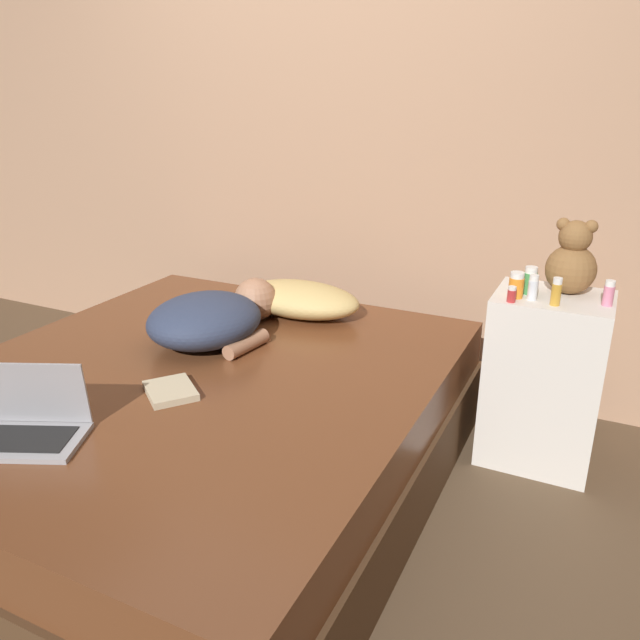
{
  "coord_description": "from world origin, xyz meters",
  "views": [
    {
      "loc": [
        1.33,
        -1.66,
        1.47
      ],
      "look_at": [
        0.4,
        0.24,
        0.67
      ],
      "focal_mm": 35.0,
      "sensor_mm": 36.0,
      "label": 1
    }
  ],
  "objects_px": {
    "bottle_green": "(530,281)",
    "bottle_red": "(512,294)",
    "teddy_bear": "(572,261)",
    "bottle_clear": "(533,288)",
    "book": "(170,391)",
    "bottle_pink": "(609,293)",
    "bottle_orange": "(516,285)",
    "bottle_amber": "(556,292)",
    "person_lying": "(213,317)",
    "pillow": "(300,299)",
    "laptop": "(25,423)"
  },
  "relations": [
    {
      "from": "pillow",
      "to": "bottle_green",
      "type": "xyz_separation_m",
      "value": [
        0.97,
        0.06,
        0.2
      ]
    },
    {
      "from": "pillow",
      "to": "person_lying",
      "type": "distance_m",
      "value": 0.45
    },
    {
      "from": "bottle_red",
      "to": "teddy_bear",
      "type": "bearing_deg",
      "value": 49.19
    },
    {
      "from": "person_lying",
      "to": "bottle_green",
      "type": "height_order",
      "value": "bottle_green"
    },
    {
      "from": "teddy_bear",
      "to": "bottle_green",
      "type": "bearing_deg",
      "value": -150.68
    },
    {
      "from": "laptop",
      "to": "bottle_pink",
      "type": "bearing_deg",
      "value": 17.95
    },
    {
      "from": "bottle_amber",
      "to": "bottle_green",
      "type": "distance_m",
      "value": 0.14
    },
    {
      "from": "laptop",
      "to": "bottle_orange",
      "type": "distance_m",
      "value": 1.75
    },
    {
      "from": "pillow",
      "to": "bottle_green",
      "type": "height_order",
      "value": "bottle_green"
    },
    {
      "from": "bottle_green",
      "to": "book",
      "type": "relative_size",
      "value": 0.44
    },
    {
      "from": "person_lying",
      "to": "laptop",
      "type": "distance_m",
      "value": 0.88
    },
    {
      "from": "teddy_bear",
      "to": "bottle_pink",
      "type": "bearing_deg",
      "value": -32.83
    },
    {
      "from": "bottle_clear",
      "to": "bottle_orange",
      "type": "bearing_deg",
      "value": -179.03
    },
    {
      "from": "pillow",
      "to": "bottle_clear",
      "type": "xyz_separation_m",
      "value": [
        0.99,
        -0.01,
        0.2
      ]
    },
    {
      "from": "person_lying",
      "to": "teddy_bear",
      "type": "xyz_separation_m",
      "value": [
        1.29,
        0.55,
        0.25
      ]
    },
    {
      "from": "pillow",
      "to": "person_lying",
      "type": "xyz_separation_m",
      "value": [
        -0.18,
        -0.41,
        0.02
      ]
    },
    {
      "from": "bottle_red",
      "to": "bottle_pink",
      "type": "distance_m",
      "value": 0.34
    },
    {
      "from": "person_lying",
      "to": "bottle_clear",
      "type": "height_order",
      "value": "bottle_clear"
    },
    {
      "from": "bottle_green",
      "to": "bottle_orange",
      "type": "height_order",
      "value": "bottle_green"
    },
    {
      "from": "bottle_green",
      "to": "bottle_red",
      "type": "distance_m",
      "value": 0.14
    },
    {
      "from": "laptop",
      "to": "bottle_pink",
      "type": "height_order",
      "value": "bottle_pink"
    },
    {
      "from": "laptop",
      "to": "bottle_orange",
      "type": "bearing_deg",
      "value": 23.71
    },
    {
      "from": "bottle_green",
      "to": "bottle_pink",
      "type": "xyz_separation_m",
      "value": [
        0.28,
        -0.02,
        -0.01
      ]
    },
    {
      "from": "pillow",
      "to": "bottle_green",
      "type": "relative_size",
      "value": 5.32
    },
    {
      "from": "laptop",
      "to": "bottle_clear",
      "type": "relative_size",
      "value": 4.2
    },
    {
      "from": "laptop",
      "to": "bottle_orange",
      "type": "height_order",
      "value": "bottle_orange"
    },
    {
      "from": "bottle_clear",
      "to": "bottle_pink",
      "type": "distance_m",
      "value": 0.26
    },
    {
      "from": "person_lying",
      "to": "bottle_amber",
      "type": "xyz_separation_m",
      "value": [
        1.26,
        0.37,
        0.18
      ]
    },
    {
      "from": "bottle_amber",
      "to": "bottle_pink",
      "type": "distance_m",
      "value": 0.19
    },
    {
      "from": "bottle_green",
      "to": "bottle_clear",
      "type": "height_order",
      "value": "bottle_green"
    },
    {
      "from": "bottle_clear",
      "to": "bottle_pink",
      "type": "height_order",
      "value": "same"
    },
    {
      "from": "laptop",
      "to": "bottle_amber",
      "type": "xyz_separation_m",
      "value": [
        1.32,
        1.25,
        0.22
      ]
    },
    {
      "from": "bottle_green",
      "to": "bottle_amber",
      "type": "bearing_deg",
      "value": -42.71
    },
    {
      "from": "person_lying",
      "to": "laptop",
      "type": "xyz_separation_m",
      "value": [
        -0.06,
        -0.88,
        -0.05
      ]
    },
    {
      "from": "pillow",
      "to": "bottle_orange",
      "type": "xyz_separation_m",
      "value": [
        0.93,
        -0.01,
        0.2
      ]
    },
    {
      "from": "bottle_amber",
      "to": "bottle_red",
      "type": "height_order",
      "value": "bottle_amber"
    },
    {
      "from": "laptop",
      "to": "bottle_amber",
      "type": "distance_m",
      "value": 1.83
    },
    {
      "from": "teddy_bear",
      "to": "bottle_clear",
      "type": "relative_size",
      "value": 3.02
    },
    {
      "from": "book",
      "to": "bottle_amber",
      "type": "bearing_deg",
      "value": 37.1
    },
    {
      "from": "pillow",
      "to": "book",
      "type": "distance_m",
      "value": 0.89
    },
    {
      "from": "bottle_green",
      "to": "bottle_red",
      "type": "bearing_deg",
      "value": -108.72
    },
    {
      "from": "bottle_clear",
      "to": "bottle_pink",
      "type": "bearing_deg",
      "value": 11.15
    },
    {
      "from": "bottle_red",
      "to": "bottle_clear",
      "type": "distance_m",
      "value": 0.09
    },
    {
      "from": "bottle_red",
      "to": "bottle_green",
      "type": "bearing_deg",
      "value": 71.28
    },
    {
      "from": "person_lying",
      "to": "bottle_green",
      "type": "distance_m",
      "value": 1.26
    },
    {
      "from": "bottle_amber",
      "to": "bottle_pink",
      "type": "height_order",
      "value": "bottle_amber"
    },
    {
      "from": "bottle_amber",
      "to": "bottle_red",
      "type": "xyz_separation_m",
      "value": [
        -0.15,
        -0.03,
        -0.02
      ]
    },
    {
      "from": "bottle_red",
      "to": "bottle_pink",
      "type": "xyz_separation_m",
      "value": [
        0.32,
        0.11,
        0.02
      ]
    },
    {
      "from": "teddy_bear",
      "to": "bottle_green",
      "type": "distance_m",
      "value": 0.17
    },
    {
      "from": "bottle_green",
      "to": "pillow",
      "type": "bearing_deg",
      "value": -176.69
    }
  ]
}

